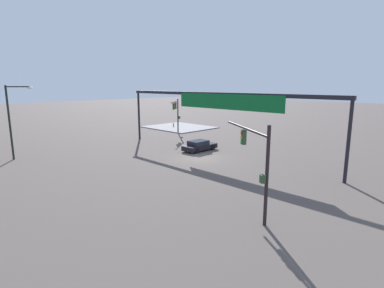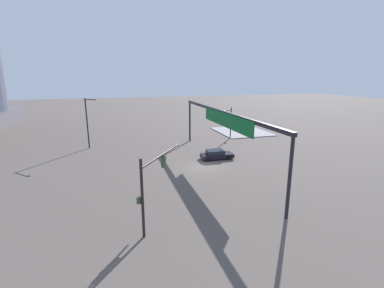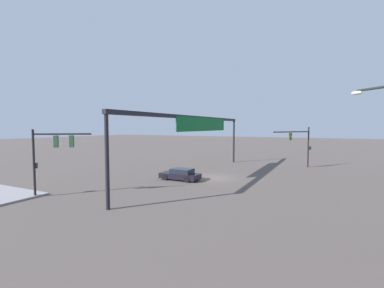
{
  "view_description": "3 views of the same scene",
  "coord_description": "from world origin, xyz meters",
  "px_view_note": "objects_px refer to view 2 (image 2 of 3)",
  "views": [
    {
      "loc": [
        -21.23,
        22.5,
        7.62
      ],
      "look_at": [
        -0.49,
        1.63,
        1.81
      ],
      "focal_mm": 28.49,
      "sensor_mm": 36.0,
      "label": 1
    },
    {
      "loc": [
        -30.06,
        10.2,
        10.64
      ],
      "look_at": [
        -2.35,
        2.13,
        3.52
      ],
      "focal_mm": 25.79,
      "sensor_mm": 36.0,
      "label": 2
    },
    {
      "loc": [
        27.1,
        11.01,
        5.62
      ],
      "look_at": [
        2.9,
        -1.17,
        3.85
      ],
      "focal_mm": 25.28,
      "sensor_mm": 36.0,
      "label": 3
    }
  ],
  "objects_px": {
    "traffic_signal_near_corner": "(227,118)",
    "fire_hydrant_on_curb": "(237,129)",
    "streetlamp_curved_arm": "(88,119)",
    "traffic_signal_opposite_side": "(153,178)",
    "sedan_car_approaching": "(216,155)"
  },
  "relations": [
    {
      "from": "traffic_signal_near_corner",
      "to": "fire_hydrant_on_curb",
      "type": "bearing_deg",
      "value": -163.49
    },
    {
      "from": "traffic_signal_near_corner",
      "to": "streetlamp_curved_arm",
      "type": "xyz_separation_m",
      "value": [
        -0.11,
        22.28,
        0.71
      ]
    },
    {
      "from": "traffic_signal_opposite_side",
      "to": "fire_hydrant_on_curb",
      "type": "bearing_deg",
      "value": -0.47
    },
    {
      "from": "traffic_signal_near_corner",
      "to": "fire_hydrant_on_curb",
      "type": "distance_m",
      "value": 8.44
    },
    {
      "from": "traffic_signal_near_corner",
      "to": "fire_hydrant_on_curb",
      "type": "relative_size",
      "value": 7.6
    },
    {
      "from": "sedan_car_approaching",
      "to": "traffic_signal_near_corner",
      "type": "bearing_deg",
      "value": 61.34
    },
    {
      "from": "traffic_signal_near_corner",
      "to": "streetlamp_curved_arm",
      "type": "relative_size",
      "value": 0.72
    },
    {
      "from": "traffic_signal_near_corner",
      "to": "sedan_car_approaching",
      "type": "xyz_separation_m",
      "value": [
        -10.52,
        5.98,
        -3.15
      ]
    },
    {
      "from": "streetlamp_curved_arm",
      "to": "fire_hydrant_on_curb",
      "type": "bearing_deg",
      "value": 59.91
    },
    {
      "from": "traffic_signal_near_corner",
      "to": "sedan_car_approaching",
      "type": "distance_m",
      "value": 12.5
    },
    {
      "from": "streetlamp_curved_arm",
      "to": "fire_hydrant_on_curb",
      "type": "distance_m",
      "value": 28.1
    },
    {
      "from": "traffic_signal_near_corner",
      "to": "streetlamp_curved_arm",
      "type": "distance_m",
      "value": 22.29
    },
    {
      "from": "traffic_signal_opposite_side",
      "to": "sedan_car_approaching",
      "type": "height_order",
      "value": "traffic_signal_opposite_side"
    },
    {
      "from": "traffic_signal_near_corner",
      "to": "sedan_car_approaching",
      "type": "relative_size",
      "value": 1.27
    },
    {
      "from": "traffic_signal_near_corner",
      "to": "fire_hydrant_on_curb",
      "type": "height_order",
      "value": "traffic_signal_near_corner"
    }
  ]
}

